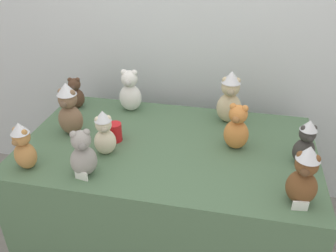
{
  "coord_description": "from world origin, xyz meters",
  "views": [
    {
      "loc": [
        0.36,
        -1.42,
        1.91
      ],
      "look_at": [
        0.0,
        0.25,
        0.92
      ],
      "focal_mm": 37.87,
      "sensor_mm": 36.0,
      "label": 1
    }
  ],
  "objects_px": {
    "display_table": "(168,197)",
    "teddy_bear_mocha": "(69,109)",
    "teddy_bear_ash": "(83,154)",
    "teddy_bear_caramel": "(23,146)",
    "teddy_bear_cocoa": "(76,94)",
    "teddy_bear_ginger": "(237,128)",
    "teddy_bear_sand": "(230,98)",
    "teddy_bear_snow": "(130,92)",
    "teddy_bear_cream": "(104,133)",
    "teddy_bear_charcoal": "(306,142)",
    "party_cup_red": "(115,132)",
    "teddy_bear_chestnut": "(304,176)"
  },
  "relations": [
    {
      "from": "teddy_bear_caramel",
      "to": "teddy_bear_cream",
      "type": "bearing_deg",
      "value": 45.46
    },
    {
      "from": "teddy_bear_cream",
      "to": "teddy_bear_caramel",
      "type": "bearing_deg",
      "value": -175.24
    },
    {
      "from": "teddy_bear_sand",
      "to": "teddy_bear_ash",
      "type": "bearing_deg",
      "value": -137.54
    },
    {
      "from": "display_table",
      "to": "teddy_bear_cream",
      "type": "height_order",
      "value": "teddy_bear_cream"
    },
    {
      "from": "teddy_bear_chestnut",
      "to": "party_cup_red",
      "type": "distance_m",
      "value": 1.05
    },
    {
      "from": "party_cup_red",
      "to": "teddy_bear_charcoal",
      "type": "bearing_deg",
      "value": -0.19
    },
    {
      "from": "display_table",
      "to": "teddy_bear_chestnut",
      "type": "height_order",
      "value": "teddy_bear_chestnut"
    },
    {
      "from": "teddy_bear_ash",
      "to": "teddy_bear_caramel",
      "type": "xyz_separation_m",
      "value": [
        -0.32,
        -0.01,
        0.01
      ]
    },
    {
      "from": "teddy_bear_caramel",
      "to": "party_cup_red",
      "type": "relative_size",
      "value": 2.42
    },
    {
      "from": "teddy_bear_ginger",
      "to": "teddy_bear_mocha",
      "type": "relative_size",
      "value": 0.83
    },
    {
      "from": "teddy_bear_ash",
      "to": "teddy_bear_caramel",
      "type": "relative_size",
      "value": 0.97
    },
    {
      "from": "teddy_bear_mocha",
      "to": "teddy_bear_chestnut",
      "type": "xyz_separation_m",
      "value": [
        1.27,
        -0.35,
        -0.01
      ]
    },
    {
      "from": "teddy_bear_mocha",
      "to": "party_cup_red",
      "type": "xyz_separation_m",
      "value": [
        0.28,
        -0.02,
        -0.1
      ]
    },
    {
      "from": "teddy_bear_caramel",
      "to": "party_cup_red",
      "type": "height_order",
      "value": "teddy_bear_caramel"
    },
    {
      "from": "teddy_bear_charcoal",
      "to": "teddy_bear_chestnut",
      "type": "xyz_separation_m",
      "value": [
        -0.05,
        -0.32,
        0.02
      ]
    },
    {
      "from": "teddy_bear_chestnut",
      "to": "teddy_bear_mocha",
      "type": "bearing_deg",
      "value": 178.86
    },
    {
      "from": "teddy_bear_charcoal",
      "to": "teddy_bear_mocha",
      "type": "bearing_deg",
      "value": 162.7
    },
    {
      "from": "teddy_bear_ginger",
      "to": "teddy_bear_caramel",
      "type": "relative_size",
      "value": 1.02
    },
    {
      "from": "teddy_bear_mocha",
      "to": "teddy_bear_cocoa",
      "type": "distance_m",
      "value": 0.35
    },
    {
      "from": "teddy_bear_cream",
      "to": "teddy_bear_sand",
      "type": "bearing_deg",
      "value": 12.88
    },
    {
      "from": "teddy_bear_charcoal",
      "to": "party_cup_red",
      "type": "xyz_separation_m",
      "value": [
        -1.04,
        0.0,
        -0.07
      ]
    },
    {
      "from": "teddy_bear_snow",
      "to": "teddy_bear_chestnut",
      "type": "height_order",
      "value": "teddy_bear_chestnut"
    },
    {
      "from": "teddy_bear_snow",
      "to": "teddy_bear_chestnut",
      "type": "xyz_separation_m",
      "value": [
        1.02,
        -0.72,
        0.01
      ]
    },
    {
      "from": "teddy_bear_cocoa",
      "to": "teddy_bear_ash",
      "type": "relative_size",
      "value": 0.85
    },
    {
      "from": "teddy_bear_ginger",
      "to": "teddy_bear_sand",
      "type": "height_order",
      "value": "teddy_bear_sand"
    },
    {
      "from": "teddy_bear_charcoal",
      "to": "teddy_bear_cocoa",
      "type": "xyz_separation_m",
      "value": [
        -1.44,
        0.35,
        -0.02
      ]
    },
    {
      "from": "teddy_bear_sand",
      "to": "teddy_bear_mocha",
      "type": "bearing_deg",
      "value": -163.29
    },
    {
      "from": "teddy_bear_caramel",
      "to": "teddy_bear_mocha",
      "type": "bearing_deg",
      "value": 93.22
    },
    {
      "from": "teddy_bear_ash",
      "to": "teddy_bear_caramel",
      "type": "bearing_deg",
      "value": 150.86
    },
    {
      "from": "teddy_bear_cocoa",
      "to": "teddy_bear_caramel",
      "type": "relative_size",
      "value": 0.82
    },
    {
      "from": "teddy_bear_mocha",
      "to": "teddy_bear_snow",
      "type": "xyz_separation_m",
      "value": [
        0.26,
        0.37,
        -0.03
      ]
    },
    {
      "from": "teddy_bear_ash",
      "to": "teddy_bear_chestnut",
      "type": "height_order",
      "value": "teddy_bear_chestnut"
    },
    {
      "from": "teddy_bear_cocoa",
      "to": "teddy_bear_caramel",
      "type": "distance_m",
      "value": 0.7
    },
    {
      "from": "display_table",
      "to": "teddy_bear_mocha",
      "type": "xyz_separation_m",
      "value": [
        -0.59,
        0.0,
        0.56
      ]
    },
    {
      "from": "teddy_bear_cream",
      "to": "teddy_bear_charcoal",
      "type": "distance_m",
      "value": 1.06
    },
    {
      "from": "teddy_bear_ginger",
      "to": "teddy_bear_caramel",
      "type": "bearing_deg",
      "value": -146.94
    },
    {
      "from": "teddy_bear_sand",
      "to": "teddy_bear_cocoa",
      "type": "height_order",
      "value": "teddy_bear_sand"
    },
    {
      "from": "teddy_bear_charcoal",
      "to": "teddy_bear_cocoa",
      "type": "distance_m",
      "value": 1.48
    },
    {
      "from": "teddy_bear_ginger",
      "to": "teddy_bear_charcoal",
      "type": "xyz_separation_m",
      "value": [
        0.35,
        -0.07,
        -0.0
      ]
    },
    {
      "from": "teddy_bear_snow",
      "to": "teddy_bear_cocoa",
      "type": "xyz_separation_m",
      "value": [
        -0.37,
        -0.04,
        -0.03
      ]
    },
    {
      "from": "display_table",
      "to": "party_cup_red",
      "type": "height_order",
      "value": "party_cup_red"
    },
    {
      "from": "teddy_bear_ginger",
      "to": "teddy_bear_chestnut",
      "type": "relative_size",
      "value": 0.9
    },
    {
      "from": "teddy_bear_sand",
      "to": "teddy_bear_cocoa",
      "type": "relative_size",
      "value": 1.55
    },
    {
      "from": "teddy_bear_ginger",
      "to": "teddy_bear_charcoal",
      "type": "height_order",
      "value": "teddy_bear_ginger"
    },
    {
      "from": "display_table",
      "to": "teddy_bear_ash",
      "type": "xyz_separation_m",
      "value": [
        -0.35,
        -0.36,
        0.52
      ]
    },
    {
      "from": "teddy_bear_snow",
      "to": "party_cup_red",
      "type": "relative_size",
      "value": 2.63
    },
    {
      "from": "teddy_bear_cream",
      "to": "teddy_bear_mocha",
      "type": "bearing_deg",
      "value": 123.94
    },
    {
      "from": "teddy_bear_ginger",
      "to": "teddy_bear_ash",
      "type": "relative_size",
      "value": 1.05
    },
    {
      "from": "teddy_bear_sand",
      "to": "teddy_bear_chestnut",
      "type": "distance_m",
      "value": 0.78
    },
    {
      "from": "teddy_bear_ash",
      "to": "party_cup_red",
      "type": "relative_size",
      "value": 2.35
    }
  ]
}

